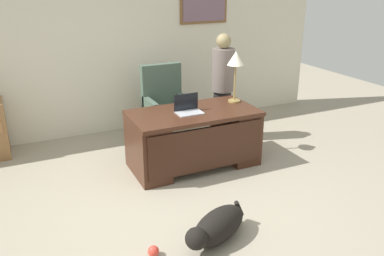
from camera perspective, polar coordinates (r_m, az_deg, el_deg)
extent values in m
plane|color=#9E937F|center=(4.47, -0.62, -10.65)|extent=(12.00, 12.00, 0.00)
cube|color=beige|center=(6.35, -10.57, 11.57)|extent=(7.00, 0.12, 2.70)
cube|color=brown|center=(6.72, 1.67, 17.00)|extent=(0.82, 0.03, 0.59)
cube|color=slate|center=(6.70, 1.75, 16.99)|extent=(0.74, 0.01, 0.51)
cube|color=#422316|center=(5.06, 0.20, 2.12)|extent=(1.60, 0.84, 0.05)
cube|color=#422316|center=(4.98, -6.29, -2.87)|extent=(0.36, 0.78, 0.69)
cube|color=#422316|center=(5.46, 6.09, -0.67)|extent=(0.36, 0.78, 0.69)
cube|color=#381E13|center=(4.86, 2.13, -2.95)|extent=(1.50, 0.04, 0.55)
cube|color=#475B4C|center=(5.91, -3.43, 1.39)|extent=(0.60, 0.58, 0.18)
cylinder|color=black|center=(6.00, -3.39, -0.69)|extent=(0.10, 0.10, 0.28)
cylinder|color=black|center=(6.04, -3.36, -1.70)|extent=(0.52, 0.52, 0.05)
cube|color=#475B4C|center=(6.00, -4.37, 5.88)|extent=(0.60, 0.12, 0.67)
cube|color=#475B4C|center=(5.77, -5.88, 2.90)|extent=(0.08, 0.50, 0.22)
cube|color=#475B4C|center=(5.95, -1.14, 3.56)|extent=(0.08, 0.50, 0.22)
cylinder|color=#262323|center=(6.03, 4.21, 1.83)|extent=(0.26, 0.26, 0.75)
cylinder|color=slate|center=(5.85, 4.39, 8.16)|extent=(0.32, 0.32, 0.61)
sphere|color=#938357|center=(5.77, 4.50, 12.12)|extent=(0.21, 0.21, 0.21)
ellipsoid|color=black|center=(3.88, 3.82, -13.53)|extent=(0.73, 0.56, 0.30)
sphere|color=black|center=(3.63, 0.60, -15.32)|extent=(0.20, 0.20, 0.20)
cylinder|color=black|center=(4.10, 6.64, -11.20)|extent=(0.15, 0.10, 0.21)
cube|color=#B2B5BA|center=(4.97, -0.35, 2.14)|extent=(0.32, 0.22, 0.01)
cube|color=black|center=(5.02, -0.85, 3.70)|extent=(0.32, 0.01, 0.21)
cylinder|color=#9E8447|center=(5.46, 5.96, 3.83)|extent=(0.16, 0.16, 0.02)
cylinder|color=#9E8447|center=(5.40, 6.06, 6.35)|extent=(0.02, 0.02, 0.47)
cone|color=silver|center=(5.32, 6.19, 9.76)|extent=(0.22, 0.22, 0.18)
sphere|color=#E53F33|center=(3.74, -5.45, -16.88)|extent=(0.10, 0.10, 0.10)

